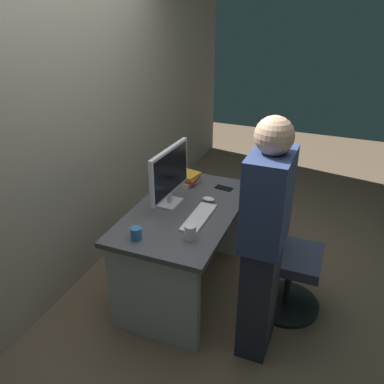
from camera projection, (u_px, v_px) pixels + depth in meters
ground_plane at (187, 286)px, 3.37m from camera, size 9.00×9.00×0.00m
wall_back at (70, 98)px, 3.01m from camera, size 6.40×0.10×3.00m
desk at (186, 235)px, 3.14m from camera, size 1.30×0.75×0.75m
office_chair at (283, 259)px, 3.00m from camera, size 0.52×0.52×0.94m
person_at_desk at (264, 243)px, 2.46m from camera, size 0.40×0.24×1.64m
monitor at (170, 174)px, 2.98m from camera, size 0.54×0.15×0.46m
keyboard at (199, 218)px, 2.89m from camera, size 0.43×0.13×0.02m
mouse at (208, 199)px, 3.13m from camera, size 0.06×0.10×0.03m
cup_near_keyboard at (190, 232)px, 2.64m from camera, size 0.08×0.08×0.10m
cup_by_monitor at (136, 234)px, 2.64m from camera, size 0.07×0.07×0.09m
book_stack at (189, 178)px, 3.41m from camera, size 0.22×0.19×0.09m
cell_phone at (224, 188)px, 3.34m from camera, size 0.09×0.15×0.01m
handbag at (278, 252)px, 3.58m from camera, size 0.34×0.14×0.38m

